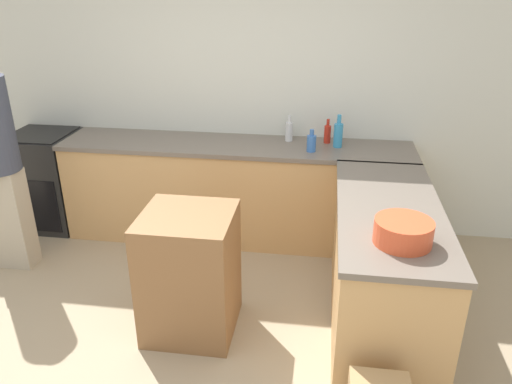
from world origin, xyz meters
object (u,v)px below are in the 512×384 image
(hot_sauce_bottle, at_px, (327,134))
(dish_soap_bottle, at_px, (338,134))
(range_oven, at_px, (47,180))
(water_bottle_blue, at_px, (311,143))
(vinegar_bottle_clear, at_px, (289,131))
(mixing_bowl, at_px, (403,232))
(island_table, at_px, (190,273))

(hot_sauce_bottle, distance_m, dish_soap_bottle, 0.14)
(range_oven, bearing_deg, dish_soap_bottle, 0.86)
(water_bottle_blue, distance_m, dish_soap_bottle, 0.28)
(range_oven, bearing_deg, hot_sauce_bottle, 3.05)
(water_bottle_blue, bearing_deg, dish_soap_bottle, 34.11)
(water_bottle_blue, distance_m, vinegar_bottle_clear, 0.34)
(hot_sauce_bottle, bearing_deg, vinegar_bottle_clear, 178.12)
(range_oven, height_order, water_bottle_blue, water_bottle_blue)
(range_oven, distance_m, hot_sauce_bottle, 2.79)
(water_bottle_blue, height_order, vinegar_bottle_clear, vinegar_bottle_clear)
(range_oven, bearing_deg, mixing_bowl, -27.26)
(water_bottle_blue, bearing_deg, hot_sauce_bottle, 62.63)
(mixing_bowl, relative_size, hot_sauce_bottle, 1.52)
(dish_soap_bottle, height_order, vinegar_bottle_clear, dish_soap_bottle)
(mixing_bowl, xyz_separation_m, dish_soap_bottle, (-0.36, 1.68, 0.05))
(vinegar_bottle_clear, bearing_deg, range_oven, -176.22)
(island_table, relative_size, hot_sauce_bottle, 4.09)
(range_oven, xyz_separation_m, mixing_bowl, (3.18, -1.64, 0.54))
(hot_sauce_bottle, height_order, dish_soap_bottle, dish_soap_bottle)
(hot_sauce_bottle, bearing_deg, island_table, -120.13)
(island_table, bearing_deg, hot_sauce_bottle, 59.87)
(island_table, distance_m, dish_soap_bottle, 1.84)
(mixing_bowl, distance_m, dish_soap_bottle, 1.72)
(hot_sauce_bottle, relative_size, dish_soap_bottle, 0.76)
(range_oven, bearing_deg, vinegar_bottle_clear, 3.78)
(range_oven, xyz_separation_m, hot_sauce_bottle, (2.73, 0.15, 0.55))
(island_table, height_order, hot_sauce_bottle, hot_sauce_bottle)
(water_bottle_blue, relative_size, hot_sauce_bottle, 0.89)
(island_table, distance_m, hot_sauce_bottle, 1.87)
(hot_sauce_bottle, bearing_deg, range_oven, -176.95)
(range_oven, distance_m, dish_soap_bottle, 2.88)
(mixing_bowl, xyz_separation_m, water_bottle_blue, (-0.58, 1.53, 0.01))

